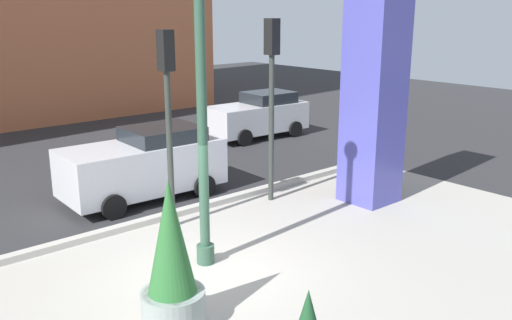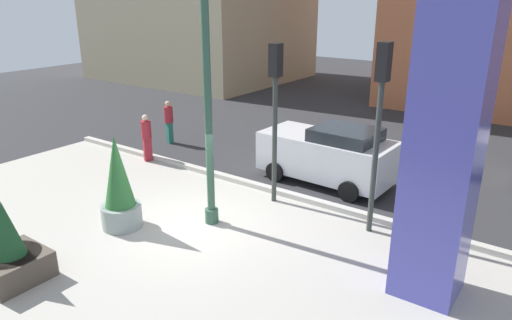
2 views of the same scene
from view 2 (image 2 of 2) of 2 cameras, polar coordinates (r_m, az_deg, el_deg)
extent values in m
plane|color=#2D2D30|center=(15.54, 2.46, -2.52)|extent=(60.00, 60.00, 0.00)
cube|color=#ADA89E|center=(11.51, -14.56, -11.56)|extent=(18.00, 10.00, 0.02)
cube|color=#B7B2A8|center=(14.83, 0.59, -3.27)|extent=(18.00, 0.24, 0.16)
cylinder|color=#335642|center=(12.75, -5.40, -6.75)|extent=(0.36, 0.36, 0.40)
cylinder|color=#335642|center=(11.78, -5.83, 5.69)|extent=(0.20, 0.20, 6.05)
cube|color=#4C4CAD|center=(9.44, 21.94, 1.34)|extent=(1.24, 1.24, 6.21)
cylinder|color=gray|center=(12.92, -15.98, -6.54)|extent=(1.05, 1.05, 0.63)
cylinder|color=#382819|center=(12.80, -16.10, -5.36)|extent=(0.96, 0.96, 0.04)
cone|color=#2D6B33|center=(12.44, -16.51, -1.30)|extent=(0.79, 0.79, 1.90)
cube|color=#4C4238|center=(11.56, -27.39, -11.45)|extent=(1.29, 1.29, 0.60)
cylinder|color=#382819|center=(11.43, -27.61, -10.24)|extent=(1.22, 1.22, 0.04)
cone|color=#1E4C28|center=(11.15, -28.12, -7.35)|extent=(0.66, 0.66, 1.25)
cylinder|color=#333833|center=(11.94, 14.26, -0.03)|extent=(0.14, 0.14, 3.90)
cube|color=black|center=(11.39, 15.27, 11.43)|extent=(0.28, 0.32, 0.90)
sphere|color=yellow|center=(11.55, 15.58, 11.50)|extent=(0.18, 0.18, 0.18)
cylinder|color=#333833|center=(13.40, 2.27, 2.23)|extent=(0.14, 0.14, 3.69)
cube|color=black|center=(12.91, 2.41, 12.02)|extent=(0.28, 0.32, 0.90)
sphere|color=red|center=(13.05, 2.83, 12.09)|extent=(0.18, 0.18, 0.18)
cube|color=silver|center=(15.31, 8.54, 0.54)|extent=(4.37, 2.05, 1.26)
cube|color=#1E2328|center=(14.78, 10.88, 3.05)|extent=(1.99, 1.74, 0.39)
cylinder|color=black|center=(15.41, 2.37, -1.43)|extent=(0.65, 0.24, 0.64)
cylinder|color=black|center=(16.91, 6.11, 0.40)|extent=(0.65, 0.24, 0.64)
cylinder|color=black|center=(14.16, 11.22, -3.75)|extent=(0.65, 0.24, 0.64)
cylinder|color=black|center=(15.77, 14.36, -1.55)|extent=(0.65, 0.24, 0.64)
cube|color=maroon|center=(17.69, -13.01, 1.24)|extent=(0.30, 0.34, 0.87)
cylinder|color=maroon|center=(17.47, -13.20, 3.60)|extent=(0.48, 0.48, 0.65)
sphere|color=beige|center=(17.36, -13.31, 5.00)|extent=(0.23, 0.23, 0.23)
cube|color=#236656|center=(19.68, -10.45, 3.29)|extent=(0.33, 0.28, 0.87)
cylinder|color=maroon|center=(19.48, -10.58, 5.44)|extent=(0.46, 0.46, 0.66)
sphere|color=tan|center=(19.38, -10.67, 6.72)|extent=(0.24, 0.24, 0.24)
camera|label=1|loc=(13.67, -55.10, 8.02)|focal=39.08mm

